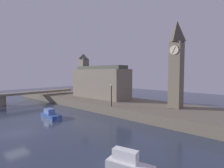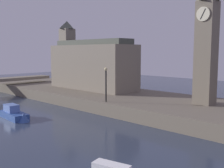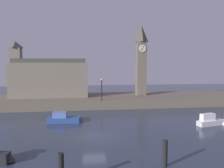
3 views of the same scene
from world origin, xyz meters
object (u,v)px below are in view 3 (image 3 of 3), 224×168
(clock_tower, at_px, (141,59))
(streetlamp, at_px, (102,87))
(boat_tour_blue, at_px, (67,119))
(mooring_post_right, at_px, (165,153))
(parliament_hall, at_px, (48,78))
(boat_ferry_white, at_px, (212,121))

(clock_tower, height_order, streetlamp, clock_tower)
(clock_tower, xyz_separation_m, boat_tour_blue, (-13.97, -14.50, -8.37))
(mooring_post_right, bearing_deg, parliament_hall, 113.84)
(mooring_post_right, relative_size, boat_ferry_white, 0.47)
(streetlamp, height_order, boat_ferry_white, streetlamp)
(clock_tower, distance_m, boat_ferry_white, 20.74)
(clock_tower, height_order, boat_ferry_white, clock_tower)
(streetlamp, relative_size, boat_ferry_white, 0.89)
(streetlamp, xyz_separation_m, boat_ferry_white, (13.21, -12.04, -3.38))
(boat_tour_blue, bearing_deg, streetlamp, 56.50)
(clock_tower, bearing_deg, mooring_post_right, -101.09)
(parliament_hall, xyz_separation_m, mooring_post_right, (12.89, -29.17, -4.14))
(parliament_hall, height_order, boat_ferry_white, parliament_hall)
(boat_ferry_white, bearing_deg, parliament_hall, 141.29)
(clock_tower, height_order, mooring_post_right, clock_tower)
(streetlamp, bearing_deg, mooring_post_right, -82.67)
(parliament_hall, bearing_deg, boat_ferry_white, -38.71)
(clock_tower, height_order, boat_tour_blue, clock_tower)
(boat_tour_blue, xyz_separation_m, boat_ferry_white, (18.58, -3.93, 0.05))
(boat_ferry_white, bearing_deg, clock_tower, 104.07)
(clock_tower, relative_size, boat_tour_blue, 2.82)
(boat_tour_blue, height_order, boat_ferry_white, boat_ferry_white)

